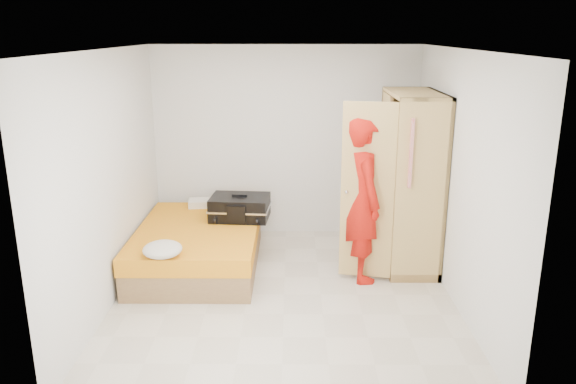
{
  "coord_description": "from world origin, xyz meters",
  "views": [
    {
      "loc": [
        0.08,
        -5.57,
        2.78
      ],
      "look_at": [
        0.04,
        0.57,
        1.0
      ],
      "focal_mm": 35.0,
      "sensor_mm": 36.0,
      "label": 1
    }
  ],
  "objects_px": {
    "bed": "(199,247)",
    "round_cushion": "(162,249)",
    "suitcase": "(240,208)",
    "wardrobe": "(407,186)",
    "person": "(364,199)"
  },
  "relations": [
    {
      "from": "wardrobe",
      "to": "round_cushion",
      "type": "height_order",
      "value": "wardrobe"
    },
    {
      "from": "person",
      "to": "round_cushion",
      "type": "height_order",
      "value": "person"
    },
    {
      "from": "wardrobe",
      "to": "person",
      "type": "xyz_separation_m",
      "value": [
        -0.56,
        -0.39,
        -0.06
      ]
    },
    {
      "from": "person",
      "to": "bed",
      "type": "bearing_deg",
      "value": 73.38
    },
    {
      "from": "wardrobe",
      "to": "person",
      "type": "relative_size",
      "value": 1.11
    },
    {
      "from": "bed",
      "to": "suitcase",
      "type": "distance_m",
      "value": 0.71
    },
    {
      "from": "bed",
      "to": "wardrobe",
      "type": "relative_size",
      "value": 0.96
    },
    {
      "from": "bed",
      "to": "suitcase",
      "type": "relative_size",
      "value": 2.6
    },
    {
      "from": "bed",
      "to": "wardrobe",
      "type": "height_order",
      "value": "wardrobe"
    },
    {
      "from": "wardrobe",
      "to": "round_cushion",
      "type": "xyz_separation_m",
      "value": [
        -2.72,
        -0.99,
        -0.42
      ]
    },
    {
      "from": "suitcase",
      "to": "round_cushion",
      "type": "xyz_separation_m",
      "value": [
        -0.7,
        -1.24,
        -0.06
      ]
    },
    {
      "from": "suitcase",
      "to": "round_cushion",
      "type": "relative_size",
      "value": 1.89
    },
    {
      "from": "person",
      "to": "suitcase",
      "type": "height_order",
      "value": "person"
    },
    {
      "from": "bed",
      "to": "round_cushion",
      "type": "relative_size",
      "value": 4.91
    },
    {
      "from": "suitcase",
      "to": "wardrobe",
      "type": "bearing_deg",
      "value": -2.1
    }
  ]
}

